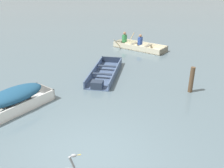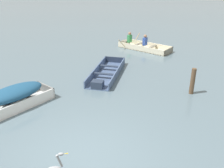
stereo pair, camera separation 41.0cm
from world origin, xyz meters
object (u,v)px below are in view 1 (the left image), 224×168
Objects in this scene: rowboat_cream_with_crew at (137,46)px; skiff_white_near_moored at (14,98)px; skiff_slate_blue_mid_moored at (104,74)px; mooring_post at (192,80)px.

skiff_white_near_moored is at bearing -115.38° from rowboat_cream_with_crew.
skiff_slate_blue_mid_moored is at bearing 52.66° from skiff_white_near_moored.
rowboat_cream_with_crew is at bearing 74.97° from skiff_slate_blue_mid_moored.
skiff_white_near_moored is 4.14m from skiff_slate_blue_mid_moored.
skiff_white_near_moored is 2.67× the size of mooring_post.
mooring_post is at bearing 19.80° from skiff_white_near_moored.
rowboat_cream_with_crew is (3.74, 7.88, -0.24)m from skiff_white_near_moored.
mooring_post is (6.06, 2.18, 0.09)m from skiff_white_near_moored.
mooring_post is at bearing -17.20° from skiff_slate_blue_mid_moored.
mooring_post reaches higher than rowboat_cream_with_crew.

